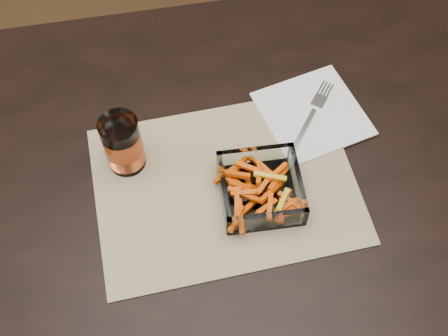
{
  "coord_description": "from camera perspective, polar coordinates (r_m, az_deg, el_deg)",
  "views": [
    {
      "loc": [
        -0.15,
        -0.46,
        1.61
      ],
      "look_at": [
        -0.06,
        0.02,
        0.78
      ],
      "focal_mm": 45.0,
      "sensor_mm": 36.0,
      "label": 1
    }
  ],
  "objects": [
    {
      "name": "fork",
      "position": [
        1.06,
        8.97,
        5.51
      ],
      "size": [
        0.12,
        0.15,
        0.0
      ],
      "rotation": [
        0.0,
        0.0,
        -0.66
      ],
      "color": "silver",
      "rests_on": "napkin"
    },
    {
      "name": "dining_table",
      "position": [
        1.06,
        3.49,
        -3.51
      ],
      "size": [
        1.6,
        0.9,
        0.75
      ],
      "color": "black",
      "rests_on": "ground"
    },
    {
      "name": "napkin",
      "position": [
        1.07,
        8.99,
        5.49
      ],
      "size": [
        0.21,
        0.21,
        0.0
      ],
      "primitive_type": "cube",
      "rotation": [
        0.0,
        0.0,
        0.22
      ],
      "color": "white",
      "rests_on": "placemat"
    },
    {
      "name": "glass_bowl",
      "position": [
        0.95,
        3.73,
        -2.18
      ],
      "size": [
        0.14,
        0.14,
        0.05
      ],
      "rotation": [
        0.0,
        0.0,
        -0.05
      ],
      "color": "white",
      "rests_on": "placemat"
    },
    {
      "name": "placemat",
      "position": [
        0.98,
        0.15,
        -1.72
      ],
      "size": [
        0.46,
        0.35,
        0.0
      ],
      "primitive_type": "cube",
      "rotation": [
        0.0,
        0.0,
        0.03
      ],
      "color": "tan",
      "rests_on": "dining_table"
    },
    {
      "name": "tumbler",
      "position": [
        0.97,
        -10.21,
        2.32
      ],
      "size": [
        0.07,
        0.07,
        0.12
      ],
      "color": "white",
      "rests_on": "placemat"
    }
  ]
}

